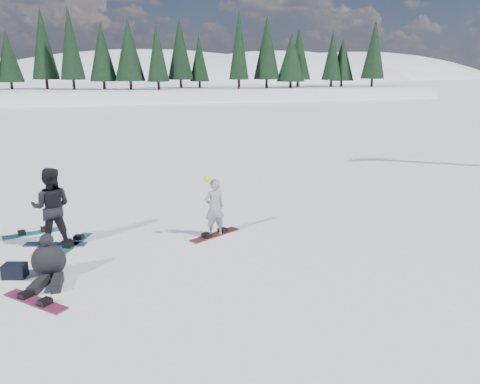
% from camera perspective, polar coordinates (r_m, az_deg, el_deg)
% --- Properties ---
extents(ground, '(420.00, 420.00, 0.00)m').
position_cam_1_polar(ground, '(11.03, -3.39, -7.65)').
color(ground, white).
rests_on(ground, ground).
extents(alpine_backdrop, '(412.50, 227.00, 53.20)m').
position_cam_1_polar(alpine_backdrop, '(200.14, -19.59, 8.82)').
color(alpine_backdrop, white).
rests_on(alpine_backdrop, ground).
extents(snowboarder_woman, '(0.62, 0.48, 1.66)m').
position_cam_1_polar(snowboarder_woman, '(11.99, -3.17, -1.84)').
color(snowboarder_woman, '#949599').
rests_on(snowboarder_woman, ground).
extents(snowboarder_man, '(1.03, 0.85, 1.94)m').
position_cam_1_polar(snowboarder_man, '(12.17, -22.00, -1.71)').
color(snowboarder_man, black).
rests_on(snowboarder_man, ground).
extents(seated_rider, '(0.79, 1.20, 0.96)m').
position_cam_1_polar(seated_rider, '(10.46, -22.30, -7.89)').
color(seated_rider, black).
rests_on(seated_rider, ground).
extents(gear_bag, '(0.52, 0.42, 0.30)m').
position_cam_1_polar(gear_bag, '(10.88, -25.77, -8.65)').
color(gear_bag, black).
rests_on(gear_bag, ground).
extents(snowboard_woman, '(1.45, 0.96, 0.03)m').
position_cam_1_polar(snowboard_woman, '(12.24, -3.10, -5.24)').
color(snowboard_woman, maroon).
rests_on(snowboard_woman, ground).
extents(snowboard_man, '(1.52, 0.68, 0.03)m').
position_cam_1_polar(snowboard_man, '(12.46, -21.58, -5.93)').
color(snowboard_man, navy).
rests_on(snowboard_man, ground).
extents(snowboard_loose_a, '(0.89, 1.48, 0.03)m').
position_cam_1_polar(snowboard_loose_a, '(12.35, -19.62, -5.94)').
color(snowboard_loose_a, '#187386').
rests_on(snowboard_loose_a, ground).
extents(snowboard_loose_b, '(1.23, 1.28, 0.03)m').
position_cam_1_polar(snowboard_loose_b, '(9.72, -23.68, -12.10)').
color(snowboard_loose_b, '#992149').
rests_on(snowboard_loose_b, ground).
extents(snowboard_loose_c, '(1.52, 0.67, 0.03)m').
position_cam_1_polar(snowboard_loose_c, '(13.49, -23.86, -4.60)').
color(snowboard_loose_c, teal).
rests_on(snowboard_loose_c, ground).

